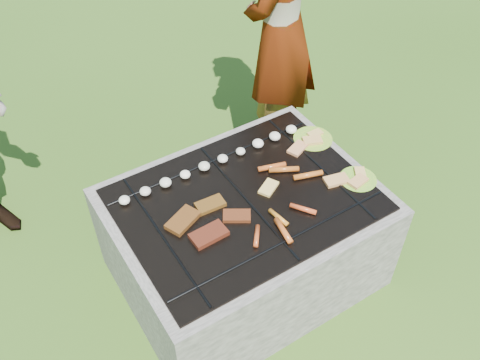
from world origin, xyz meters
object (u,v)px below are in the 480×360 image
object	(u,v)px
plate_near	(358,179)
cook	(281,31)
plate_far	(313,139)
fire_pit	(245,241)

from	to	relation	value
plate_near	cook	bearing A→B (deg)	78.10
plate_far	cook	xyz separation A→B (m)	(0.21, 0.62, 0.30)
plate_far	plate_near	distance (m)	0.37
fire_pit	plate_near	bearing A→B (deg)	-18.83
fire_pit	cook	bearing A→B (deg)	46.31
plate_far	cook	bearing A→B (deg)	71.34
plate_near	plate_far	bearing A→B (deg)	90.09
fire_pit	cook	world-z (taller)	cook
fire_pit	cook	size ratio (longest dim) A/B	0.72
plate_far	plate_near	bearing A→B (deg)	-89.91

